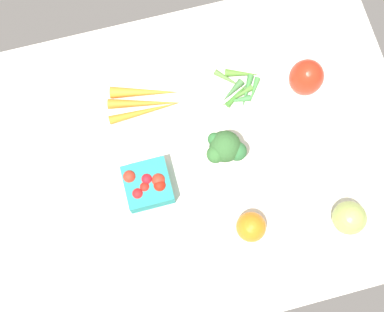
{
  "coord_description": "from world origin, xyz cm",
  "views": [
    {
      "loc": [
        -7.08,
        -27.3,
        113.04
      ],
      "look_at": [
        0.0,
        0.0,
        4.0
      ],
      "focal_mm": 46.05,
      "sensor_mm": 36.0,
      "label": 1
    }
  ],
  "objects_px": {
    "okra_pile": "(239,88)",
    "heirloom_tomato_green": "(349,218)",
    "broccoli_head": "(225,148)",
    "berry_basket": "(148,185)",
    "heirloom_tomato_orange": "(251,227)",
    "carrot_bunch": "(145,100)",
    "bell_pepper_red": "(306,77)"
  },
  "relations": [
    {
      "from": "heirloom_tomato_orange",
      "to": "carrot_bunch",
      "type": "xyz_separation_m",
      "value": [
        -0.16,
        0.35,
        -0.02
      ]
    },
    {
      "from": "broccoli_head",
      "to": "heirloom_tomato_orange",
      "type": "xyz_separation_m",
      "value": [
        0.01,
        -0.18,
        -0.04
      ]
    },
    {
      "from": "berry_basket",
      "to": "bell_pepper_red",
      "type": "relative_size",
      "value": 1.05
    },
    {
      "from": "berry_basket",
      "to": "carrot_bunch",
      "type": "xyz_separation_m",
      "value": [
        0.04,
        0.2,
        -0.02
      ]
    },
    {
      "from": "okra_pile",
      "to": "heirloom_tomato_orange",
      "type": "height_order",
      "value": "heirloom_tomato_orange"
    },
    {
      "from": "heirloom_tomato_green",
      "to": "bell_pepper_red",
      "type": "relative_size",
      "value": 0.77
    },
    {
      "from": "okra_pile",
      "to": "heirloom_tomato_green",
      "type": "height_order",
      "value": "heirloom_tomato_green"
    },
    {
      "from": "okra_pile",
      "to": "bell_pepper_red",
      "type": "height_order",
      "value": "bell_pepper_red"
    },
    {
      "from": "okra_pile",
      "to": "carrot_bunch",
      "type": "distance_m",
      "value": 0.23
    },
    {
      "from": "bell_pepper_red",
      "to": "carrot_bunch",
      "type": "xyz_separation_m",
      "value": [
        -0.38,
        0.05,
        -0.04
      ]
    },
    {
      "from": "broccoli_head",
      "to": "okra_pile",
      "type": "relative_size",
      "value": 0.97
    },
    {
      "from": "broccoli_head",
      "to": "carrot_bunch",
      "type": "relative_size",
      "value": 0.62
    },
    {
      "from": "broccoli_head",
      "to": "berry_basket",
      "type": "distance_m",
      "value": 0.19
    },
    {
      "from": "okra_pile",
      "to": "heirloom_tomato_orange",
      "type": "relative_size",
      "value": 1.75
    },
    {
      "from": "berry_basket",
      "to": "heirloom_tomato_green",
      "type": "relative_size",
      "value": 1.35
    },
    {
      "from": "broccoli_head",
      "to": "bell_pepper_red",
      "type": "bearing_deg",
      "value": 28.1
    },
    {
      "from": "berry_basket",
      "to": "okra_pile",
      "type": "xyz_separation_m",
      "value": [
        0.27,
        0.18,
        -0.02
      ]
    },
    {
      "from": "heirloom_tomato_green",
      "to": "broccoli_head",
      "type": "bearing_deg",
      "value": 136.85
    },
    {
      "from": "okra_pile",
      "to": "heirloom_tomato_green",
      "type": "xyz_separation_m",
      "value": [
        0.14,
        -0.36,
        0.03
      ]
    },
    {
      "from": "broccoli_head",
      "to": "heirloom_tomato_orange",
      "type": "bearing_deg",
      "value": -85.92
    },
    {
      "from": "broccoli_head",
      "to": "bell_pepper_red",
      "type": "height_order",
      "value": "broccoli_head"
    },
    {
      "from": "broccoli_head",
      "to": "okra_pile",
      "type": "height_order",
      "value": "broccoli_head"
    },
    {
      "from": "heirloom_tomato_orange",
      "to": "carrot_bunch",
      "type": "distance_m",
      "value": 0.39
    },
    {
      "from": "heirloom_tomato_orange",
      "to": "bell_pepper_red",
      "type": "bearing_deg",
      "value": 53.78
    },
    {
      "from": "berry_basket",
      "to": "heirloom_tomato_orange",
      "type": "distance_m",
      "value": 0.25
    },
    {
      "from": "bell_pepper_red",
      "to": "berry_basket",
      "type": "bearing_deg",
      "value": -159.97
    },
    {
      "from": "heirloom_tomato_orange",
      "to": "carrot_bunch",
      "type": "bearing_deg",
      "value": 114.02
    },
    {
      "from": "heirloom_tomato_orange",
      "to": "bell_pepper_red",
      "type": "relative_size",
      "value": 0.69
    },
    {
      "from": "broccoli_head",
      "to": "heirloom_tomato_green",
      "type": "relative_size",
      "value": 1.51
    },
    {
      "from": "carrot_bunch",
      "to": "bell_pepper_red",
      "type": "bearing_deg",
      "value": -7.9
    },
    {
      "from": "okra_pile",
      "to": "carrot_bunch",
      "type": "relative_size",
      "value": 0.65
    },
    {
      "from": "broccoli_head",
      "to": "heirloom_tomato_green",
      "type": "height_order",
      "value": "broccoli_head"
    }
  ]
}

